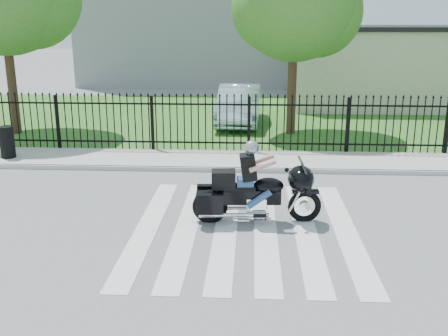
{
  "coord_description": "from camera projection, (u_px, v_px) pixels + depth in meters",
  "views": [
    {
      "loc": [
        0.1,
        -9.85,
        4.14
      ],
      "look_at": [
        -0.49,
        0.95,
        1.0
      ],
      "focal_mm": 42.0,
      "sensor_mm": 36.0,
      "label": 1
    }
  ],
  "objects": [
    {
      "name": "sidewalk",
      "position": [
        248.0,
        161.0,
        15.39
      ],
      "size": [
        40.0,
        2.0,
        0.12
      ],
      "primitive_type": "cube",
      "color": "#ADAAA3",
      "rests_on": "ground"
    },
    {
      "name": "ground",
      "position": [
        246.0,
        229.0,
        10.61
      ],
      "size": [
        120.0,
        120.0,
        0.0
      ],
      "primitive_type": "plane",
      "color": "slate",
      "rests_on": "ground"
    },
    {
      "name": "parked_car",
      "position": [
        239.0,
        105.0,
        20.66
      ],
      "size": [
        1.78,
        4.64,
        1.51
      ],
      "primitive_type": "imported",
      "rotation": [
        0.0,
        0.0,
        -0.04
      ],
      "color": "#AAC8D6",
      "rests_on": "grass_strip"
    },
    {
      "name": "tree_mid",
      "position": [
        295.0,
        0.0,
        17.86
      ],
      "size": [
        4.2,
        4.2,
        6.78
      ],
      "color": "#382316",
      "rests_on": "ground"
    },
    {
      "name": "curb",
      "position": [
        248.0,
        170.0,
        14.43
      ],
      "size": [
        40.0,
        0.12,
        0.12
      ],
      "primitive_type": "cube",
      "color": "#ADAAA3",
      "rests_on": "ground"
    },
    {
      "name": "litter_bin",
      "position": [
        7.0,
        142.0,
        15.37
      ],
      "size": [
        0.53,
        0.53,
        0.93
      ],
      "primitive_type": "cylinder",
      "rotation": [
        0.0,
        0.0,
        -0.33
      ],
      "color": "black",
      "rests_on": "sidewalk"
    },
    {
      "name": "iron_fence",
      "position": [
        249.0,
        126.0,
        16.11
      ],
      "size": [
        26.0,
        0.04,
        1.8
      ],
      "color": "black",
      "rests_on": "ground"
    },
    {
      "name": "motorcycle_rider",
      "position": [
        254.0,
        189.0,
        10.78
      ],
      "size": [
        2.69,
        0.91,
        1.78
      ],
      "rotation": [
        0.0,
        0.0,
        0.06
      ],
      "color": "black",
      "rests_on": "ground"
    },
    {
      "name": "crosswalk",
      "position": [
        246.0,
        228.0,
        10.61
      ],
      "size": [
        5.0,
        5.5,
        0.01
      ],
      "primitive_type": null,
      "color": "silver",
      "rests_on": "ground"
    },
    {
      "name": "building_low_roof",
      "position": [
        401.0,
        28.0,
        24.58
      ],
      "size": [
        10.2,
        6.2,
        0.2
      ],
      "primitive_type": "cube",
      "color": "black",
      "rests_on": "building_low"
    },
    {
      "name": "building_low",
      "position": [
        397.0,
        68.0,
        25.09
      ],
      "size": [
        10.0,
        6.0,
        3.5
      ],
      "primitive_type": "cube",
      "color": "beige",
      "rests_on": "ground"
    },
    {
      "name": "grass_strip",
      "position": [
        250.0,
        118.0,
        22.11
      ],
      "size": [
        40.0,
        12.0,
        0.02
      ],
      "primitive_type": "cube",
      "color": "#2C6121",
      "rests_on": "ground"
    }
  ]
}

